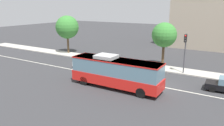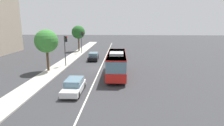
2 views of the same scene
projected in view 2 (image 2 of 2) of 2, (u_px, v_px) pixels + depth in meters
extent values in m
plane|color=#333335|center=(100.00, 69.00, 30.12)|extent=(160.00, 160.00, 0.00)
cube|color=#B2ADA3|center=(58.00, 68.00, 30.44)|extent=(80.00, 2.78, 0.14)
cube|color=silver|center=(100.00, 69.00, 30.12)|extent=(76.00, 0.16, 0.01)
cube|color=red|center=(117.00, 68.00, 26.37)|extent=(10.02, 2.59, 1.10)
cube|color=slate|center=(117.00, 59.00, 26.09)|extent=(9.82, 2.52, 1.58)
cube|color=red|center=(117.00, 54.00, 25.93)|extent=(9.92, 2.57, 0.12)
cube|color=#B2B2B2|center=(117.00, 54.00, 24.71)|extent=(2.22, 1.82, 0.36)
cylinder|color=black|center=(110.00, 66.00, 29.84)|extent=(1.00, 0.31, 1.00)
cylinder|color=black|center=(124.00, 66.00, 29.75)|extent=(1.00, 0.31, 1.00)
cylinder|color=black|center=(107.00, 79.00, 23.20)|extent=(1.00, 0.31, 1.00)
cylinder|color=black|center=(125.00, 79.00, 23.12)|extent=(1.00, 0.31, 1.00)
cube|color=#B21919|center=(120.00, 54.00, 40.57)|extent=(4.58, 2.01, 0.60)
cube|color=slate|center=(120.00, 52.00, 40.19)|extent=(2.60, 1.77, 0.64)
cylinder|color=black|center=(117.00, 54.00, 42.14)|extent=(0.65, 0.25, 0.64)
cylinder|color=black|center=(124.00, 54.00, 41.99)|extent=(0.65, 0.25, 0.64)
cylinder|color=black|center=(116.00, 56.00, 39.23)|extent=(0.65, 0.25, 0.64)
cylinder|color=black|center=(123.00, 57.00, 39.08)|extent=(0.65, 0.25, 0.64)
cube|color=white|center=(74.00, 88.00, 19.91)|extent=(4.51, 1.82, 0.60)
cube|color=slate|center=(74.00, 82.00, 20.02)|extent=(2.53, 1.67, 0.64)
cylinder|color=black|center=(78.00, 95.00, 18.45)|extent=(0.64, 0.22, 0.64)
cylinder|color=black|center=(62.00, 95.00, 18.53)|extent=(0.64, 0.22, 0.64)
cylinder|color=black|center=(84.00, 85.00, 21.38)|extent=(0.64, 0.22, 0.64)
cylinder|color=black|center=(70.00, 85.00, 21.45)|extent=(0.64, 0.22, 0.64)
cube|color=black|center=(93.00, 57.00, 36.94)|extent=(4.58, 2.00, 0.60)
cube|color=slate|center=(93.00, 54.00, 37.05)|extent=(2.59, 1.77, 0.64)
cylinder|color=black|center=(97.00, 60.00, 35.52)|extent=(0.65, 0.25, 0.64)
cylinder|color=black|center=(88.00, 60.00, 35.52)|extent=(0.65, 0.25, 0.64)
cylinder|color=black|center=(98.00, 57.00, 38.45)|extent=(0.65, 0.25, 0.64)
cylinder|color=black|center=(90.00, 57.00, 38.45)|extent=(0.65, 0.25, 0.64)
cylinder|color=#47474C|center=(65.00, 51.00, 31.30)|extent=(0.16, 0.16, 5.20)
cube|color=black|center=(66.00, 39.00, 30.84)|extent=(0.32, 0.28, 0.96)
sphere|color=red|center=(67.00, 37.00, 30.76)|extent=(0.22, 0.22, 0.22)
sphere|color=#2D2D2D|center=(67.00, 39.00, 30.83)|extent=(0.22, 0.22, 0.22)
sphere|color=#2D2D2D|center=(67.00, 41.00, 30.90)|extent=(0.22, 0.22, 0.22)
cylinder|color=#47474C|center=(81.00, 43.00, 44.21)|extent=(0.16, 0.16, 5.20)
cube|color=black|center=(82.00, 34.00, 43.77)|extent=(0.33, 0.29, 0.96)
sphere|color=red|center=(83.00, 33.00, 43.70)|extent=(0.22, 0.22, 0.22)
sphere|color=#2D2D2D|center=(83.00, 34.00, 43.76)|extent=(0.22, 0.22, 0.22)
sphere|color=#2D2D2D|center=(83.00, 35.00, 43.83)|extent=(0.22, 0.22, 0.22)
cylinder|color=#4C3823|center=(79.00, 44.00, 47.78)|extent=(0.36, 0.36, 3.63)
sphere|color=#235B23|center=(78.00, 32.00, 47.13)|extent=(3.30, 3.30, 3.30)
cylinder|color=#4C3823|center=(48.00, 61.00, 28.30)|extent=(0.36, 0.36, 3.34)
sphere|color=#387F33|center=(46.00, 41.00, 27.67)|extent=(3.44, 3.44, 3.44)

